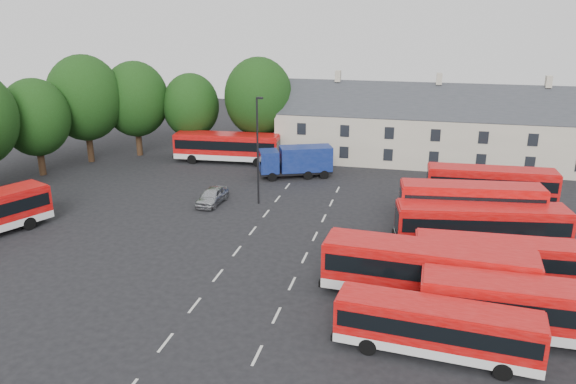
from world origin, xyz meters
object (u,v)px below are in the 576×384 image
(silver_car, at_px, (212,196))
(box_truck, at_px, (297,160))
(lamppost, at_px, (258,148))
(bus_dd_south, at_px, (470,208))
(bus_row_a, at_px, (437,325))

(silver_car, bearing_deg, box_truck, 63.91)
(box_truck, xyz_separation_m, lamppost, (-1.56, -8.83, 3.29))
(bus_dd_south, xyz_separation_m, box_truck, (-16.15, 12.79, -0.62))
(box_truck, bearing_deg, lamppost, -122.21)
(bus_dd_south, bearing_deg, bus_row_a, -105.73)
(bus_row_a, distance_m, lamppost, 25.47)
(bus_dd_south, distance_m, box_truck, 20.61)
(bus_row_a, relative_size, box_truck, 1.32)
(bus_row_a, xyz_separation_m, lamppost, (-15.04, 20.27, 3.41))
(bus_dd_south, distance_m, lamppost, 18.34)
(lamppost, bearing_deg, bus_row_a, -53.43)
(bus_dd_south, relative_size, silver_car, 2.42)
(box_truck, bearing_deg, bus_dd_south, -60.58)
(box_truck, bearing_deg, silver_car, -141.48)
(silver_car, xyz_separation_m, lamppost, (4.00, 1.09, 4.36))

